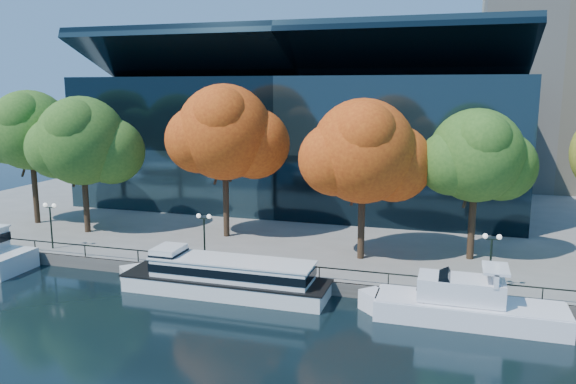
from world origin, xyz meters
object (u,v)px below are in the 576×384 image
(tree_2, at_px, (226,134))
(tree_4, at_px, (478,158))
(tree_3, at_px, (365,154))
(lamp_1, at_px, (204,227))
(tour_boat, at_px, (220,275))
(cruiser_near, at_px, (461,304))
(tree_1, at_px, (83,143))
(tree_0, at_px, (31,132))
(lamp_0, at_px, (50,215))
(lamp_2, at_px, (491,249))

(tree_2, xyz_separation_m, tree_4, (21.91, -0.88, -1.26))
(tree_3, height_order, lamp_1, tree_3)
(tour_boat, height_order, cruiser_near, cruiser_near)
(tree_3, relative_size, lamp_1, 3.24)
(cruiser_near, relative_size, tree_1, 1.00)
(tree_0, xyz_separation_m, tree_4, (42.89, -0.20, -1.07))
(lamp_0, relative_size, lamp_2, 1.00)
(tour_boat, distance_m, tree_3, 14.82)
(tree_4, bearing_deg, lamp_0, -168.24)
(tree_3, bearing_deg, lamp_0, -169.61)
(cruiser_near, height_order, tree_3, tree_3)
(tour_boat, xyz_separation_m, cruiser_near, (16.81, -0.22, -0.17))
(cruiser_near, xyz_separation_m, tree_1, (-34.64, 9.38, 8.51))
(tree_3, distance_m, lamp_2, 12.14)
(tree_2, distance_m, lamp_1, 10.63)
(tree_4, xyz_separation_m, lamp_1, (-20.49, -7.30, -5.38))
(tree_1, distance_m, lamp_1, 17.09)
(lamp_1, bearing_deg, tree_2, 99.86)
(tour_boat, relative_size, tree_4, 1.36)
(tree_0, xyz_separation_m, tree_3, (34.29, -2.65, -0.76))
(tour_boat, distance_m, lamp_0, 17.86)
(tree_2, height_order, lamp_2, tree_2)
(tree_4, bearing_deg, tree_2, 177.70)
(tree_1, distance_m, lamp_2, 37.39)
(tree_3, bearing_deg, tree_4, 15.91)
(lamp_1, bearing_deg, cruiser_near, -10.44)
(lamp_1, bearing_deg, lamp_2, 0.00)
(tree_1, xyz_separation_m, tree_2, (13.62, 2.40, 0.93))
(tree_2, relative_size, tree_3, 1.09)
(cruiser_near, xyz_separation_m, tree_0, (-42.01, 11.11, 9.24))
(cruiser_near, bearing_deg, tree_0, 165.19)
(tree_0, relative_size, lamp_2, 3.38)
(lamp_1, bearing_deg, lamp_0, 180.00)
(tree_1, height_order, tree_2, tree_2)
(tree_1, distance_m, tree_3, 26.94)
(tree_4, height_order, lamp_0, tree_4)
(cruiser_near, distance_m, tree_3, 14.25)
(tree_2, bearing_deg, lamp_2, -19.67)
(lamp_1, bearing_deg, tour_boat, -50.45)
(lamp_1, relative_size, lamp_2, 1.00)
(cruiser_near, relative_size, lamp_1, 3.26)
(tree_0, bearing_deg, tree_4, -0.27)
(tree_0, distance_m, lamp_2, 44.96)
(tree_1, xyz_separation_m, tree_3, (26.92, -0.93, -0.02))
(tree_1, bearing_deg, cruiser_near, -15.16)
(lamp_1, height_order, lamp_2, same)
(tour_boat, bearing_deg, lamp_2, 10.29)
(cruiser_near, bearing_deg, lamp_0, 173.96)
(tour_boat, xyz_separation_m, tree_3, (9.09, 8.23, 8.32))
(tour_boat, bearing_deg, tree_0, 156.64)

